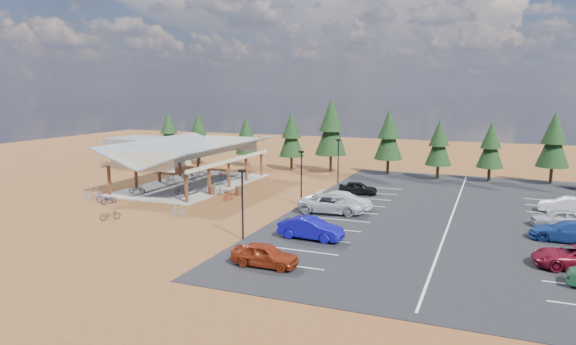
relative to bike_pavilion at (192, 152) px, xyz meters
The scene contains 42 objects.
ground 12.79m from the bike_pavilion, 34.99° to the right, with size 140.00×140.00×0.00m, color brown.
asphalt_lot 29.03m from the bike_pavilion, ahead, with size 27.00×44.00×0.04m, color black.
concrete_pad 3.77m from the bike_pavilion, 90.00° to the left, with size 10.60×18.60×0.10m, color gray.
bike_pavilion is the anchor object (origin of this frame).
outbuilding 17.89m from the bike_pavilion, 141.84° to the left, with size 11.00×7.00×3.90m.
lamp_post_0 22.69m from the bike_pavilion, 48.58° to the right, with size 0.50×0.25×5.14m.
lamp_post_1 15.83m from the bike_pavilion, 18.43° to the right, with size 0.50×0.25×5.14m.
lamp_post_2 16.57m from the bike_pavilion, 25.02° to the left, with size 0.50×0.25×5.14m.
trash_bin_0 7.40m from the bike_pavilion, 40.50° to the right, with size 0.60×0.60×0.90m, color #4F2A1C.
trash_bin_1 8.74m from the bike_pavilion, 23.08° to the right, with size 0.60×0.60×0.90m, color #4F2A1C.
pine_0 20.74m from the bike_pavilion, 132.16° to the left, with size 3.23×3.23×7.52m.
pine_1 16.61m from the bike_pavilion, 119.47° to the left, with size 3.21×3.21×7.48m.
pine_2 15.70m from the bike_pavilion, 94.09° to the left, with size 3.01×3.01×7.02m.
pine_3 15.60m from the bike_pavilion, 65.88° to the left, with size 3.34×3.34×7.77m.
pine_4 18.76m from the bike_pavilion, 50.78° to the left, with size 4.13×4.13×9.62m.
pine_5 24.49m from the bike_pavilion, 38.62° to the left, with size 3.57×3.57×8.31m.
pine_6 28.98m from the bike_pavilion, 28.91° to the left, with size 3.13×3.13×7.28m.
pine_7 34.37m from the bike_pavilion, 25.16° to the left, with size 3.05×3.05×7.10m.
pine_8 40.83m from the bike_pavilion, 22.57° to the left, with size 3.59×3.59×8.35m.
bike_0 7.98m from the bike_pavilion, 109.14° to the right, with size 0.66×1.90×1.00m, color black.
bike_1 4.15m from the bike_pavilion, 167.23° to the right, with size 0.53×1.86×1.12m, color #94979C.
bike_2 4.25m from the bike_pavilion, 132.55° to the left, with size 0.66×1.90×1.00m, color navy.
bike_3 6.89m from the bike_pavilion, 120.70° to the left, with size 0.46×1.63×0.98m, color maroon.
bike_4 6.65m from the bike_pavilion, 70.39° to the right, with size 0.54×1.55×0.81m, color black.
bike_5 5.78m from the bike_pavilion, 45.02° to the right, with size 0.43×1.51×0.91m, color gray.
bike_6 4.78m from the bike_pavilion, 21.62° to the left, with size 0.54×1.55×0.81m, color #2045A0.
bike_7 6.38m from the bike_pavilion, 80.95° to the left, with size 0.42×1.48×0.89m, color maroon.
bike_8 12.04m from the bike_pavilion, 100.51° to the right, with size 0.57×1.65×0.87m, color black.
bike_9 11.84m from the bike_pavilion, 116.54° to the right, with size 0.50×1.78×1.07m, color gray.
bike_10 12.08m from the bike_pavilion, 103.38° to the right, with size 0.66×1.89×0.99m, color navy.
bike_12 16.68m from the bike_pavilion, 82.26° to the right, with size 0.58×1.66×0.87m, color black.
bike_13 15.27m from the bike_pavilion, 62.30° to the right, with size 0.47×1.66×1.00m, color gray.
bike_15 10.30m from the bike_pavilion, 37.15° to the right, with size 0.41×1.47×0.88m, color maroon.
bike_16 7.90m from the bike_pavilion, 32.19° to the right, with size 0.58×1.68×0.88m, color black.
car_0 28.91m from the bike_pavilion, 48.92° to the right, with size 1.69×4.19×1.43m, color maroon.
car_1 24.92m from the bike_pavilion, 37.77° to the right, with size 1.65×4.72×1.56m, color #0E0B8C.
car_2 20.09m from the bike_pavilion, 20.51° to the right, with size 2.68×5.81×1.61m, color #AFB2B8.
car_3 19.93m from the bike_pavilion, 13.65° to the right, with size 2.06×5.07×1.47m, color silver.
car_4 19.05m from the bike_pavilion, ahead, with size 1.59×3.94×1.34m, color black.
car_7 37.99m from the bike_pavilion, 13.54° to the right, with size 2.12×5.22×1.52m, color navy.
car_8 36.98m from the bike_pavilion, ahead, with size 1.65×4.11×1.40m, color #A5A7AD.
car_9 37.73m from the bike_pavilion, ahead, with size 1.50×4.30×1.42m, color white.
Camera 1 is at (21.55, -42.08, 10.78)m, focal length 32.00 mm.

